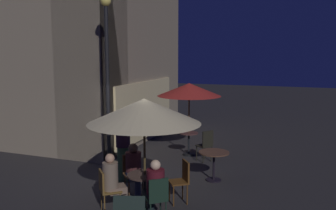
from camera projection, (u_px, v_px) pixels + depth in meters
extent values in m
plane|color=#292727|center=(123.00, 184.00, 9.47)|extent=(60.00, 60.00, 0.00)
cube|color=gray|center=(128.00, 26.00, 13.89)|extent=(6.71, 1.70, 8.70)
cube|color=gray|center=(30.00, 23.00, 12.42)|extent=(1.70, 6.48, 8.70)
cube|color=beige|center=(146.00, 109.00, 13.70)|extent=(4.70, 0.08, 2.10)
cylinder|color=black|center=(108.00, 93.00, 9.79)|extent=(0.10, 0.10, 4.59)
sphere|color=#F5DB62|center=(106.00, 1.00, 9.45)|extent=(0.28, 0.28, 0.28)
cylinder|color=black|center=(145.00, 206.00, 8.05)|extent=(0.40, 0.40, 0.03)
cylinder|color=black|center=(145.00, 191.00, 8.01)|extent=(0.06, 0.06, 0.71)
cylinder|color=#48352D|center=(145.00, 175.00, 7.95)|extent=(0.77, 0.77, 0.03)
cylinder|color=black|center=(189.00, 155.00, 12.10)|extent=(0.40, 0.40, 0.03)
cylinder|color=black|center=(189.00, 144.00, 12.05)|extent=(0.06, 0.06, 0.73)
cylinder|color=#4D2E2B|center=(189.00, 133.00, 12.00)|extent=(0.61, 0.61, 0.03)
cylinder|color=black|center=(214.00, 180.00, 9.71)|extent=(0.40, 0.40, 0.03)
cylinder|color=black|center=(214.00, 167.00, 9.66)|extent=(0.06, 0.06, 0.75)
cylinder|color=brown|center=(214.00, 152.00, 9.60)|extent=(0.80, 0.80, 0.03)
cylinder|color=black|center=(145.00, 205.00, 8.05)|extent=(0.36, 0.36, 0.06)
cylinder|color=#4D3E20|center=(145.00, 155.00, 7.89)|extent=(0.05, 0.05, 2.35)
cone|color=beige|center=(144.00, 111.00, 7.75)|extent=(2.43, 2.43, 0.53)
cylinder|color=black|center=(189.00, 154.00, 12.10)|extent=(0.36, 0.36, 0.06)
cylinder|color=#513223|center=(189.00, 120.00, 11.94)|extent=(0.05, 0.05, 2.33)
cone|color=#A32621|center=(189.00, 90.00, 11.80)|extent=(2.06, 2.06, 0.42)
cylinder|color=#51351E|center=(143.00, 186.00, 8.66)|extent=(0.03, 0.03, 0.45)
cylinder|color=#51351E|center=(129.00, 188.00, 8.53)|extent=(0.03, 0.03, 0.45)
cylinder|color=#51351E|center=(138.00, 182.00, 8.97)|extent=(0.03, 0.03, 0.45)
cylinder|color=#51351E|center=(125.00, 184.00, 8.84)|extent=(0.03, 0.03, 0.45)
cube|color=#51351E|center=(134.00, 175.00, 8.72)|extent=(0.59, 0.59, 0.04)
cube|color=#51351E|center=(131.00, 163.00, 8.86)|extent=(0.32, 0.33, 0.45)
cylinder|color=brown|center=(117.00, 198.00, 7.97)|extent=(0.03, 0.03, 0.47)
cylinder|color=brown|center=(120.00, 203.00, 7.66)|extent=(0.03, 0.03, 0.47)
cylinder|color=brown|center=(102.00, 200.00, 7.85)|extent=(0.03, 0.03, 0.47)
cylinder|color=brown|center=(105.00, 206.00, 7.54)|extent=(0.03, 0.03, 0.47)
cube|color=brown|center=(111.00, 190.00, 7.72)|extent=(0.58, 0.58, 0.03)
cube|color=brown|center=(101.00, 181.00, 7.62)|extent=(0.33, 0.31, 0.42)
cylinder|color=black|center=(146.00, 208.00, 7.46)|extent=(0.03, 0.03, 0.45)
cylinder|color=black|center=(160.00, 206.00, 7.57)|extent=(0.03, 0.03, 0.45)
cube|color=black|center=(156.00, 198.00, 7.33)|extent=(0.56, 0.56, 0.04)
cube|color=black|center=(159.00, 190.00, 7.13)|extent=(0.30, 0.32, 0.45)
cylinder|color=#553214|center=(174.00, 196.00, 8.04)|extent=(0.03, 0.03, 0.47)
cylinder|color=#553214|center=(169.00, 191.00, 8.34)|extent=(0.03, 0.03, 0.47)
cylinder|color=#553214|center=(187.00, 195.00, 8.13)|extent=(0.03, 0.03, 0.47)
cylinder|color=#553214|center=(183.00, 190.00, 8.43)|extent=(0.03, 0.03, 0.47)
cube|color=#553214|center=(178.00, 182.00, 8.20)|extent=(0.55, 0.55, 0.04)
cube|color=#553214|center=(186.00, 171.00, 8.22)|extent=(0.34, 0.27, 0.46)
cylinder|color=black|center=(197.00, 153.00, 11.46)|extent=(0.03, 0.03, 0.47)
cylinder|color=black|center=(205.00, 152.00, 11.64)|extent=(0.03, 0.03, 0.47)
cylinder|color=black|center=(203.00, 156.00, 11.20)|extent=(0.03, 0.03, 0.47)
cylinder|color=black|center=(211.00, 154.00, 11.37)|extent=(0.03, 0.03, 0.47)
cube|color=black|center=(204.00, 146.00, 11.38)|extent=(0.56, 0.56, 0.04)
cube|color=black|center=(208.00, 139.00, 11.19)|extent=(0.35, 0.27, 0.48)
cube|color=#2B324E|center=(135.00, 176.00, 8.59)|extent=(0.52, 0.52, 0.14)
cylinder|color=#2B324E|center=(138.00, 188.00, 8.48)|extent=(0.14, 0.14, 0.49)
cylinder|color=#472223|center=(133.00, 163.00, 8.68)|extent=(0.37, 0.37, 0.54)
sphere|color=brown|center=(133.00, 148.00, 8.62)|extent=(0.22, 0.22, 0.22)
cube|color=#7B6252|center=(117.00, 189.00, 7.77)|extent=(0.48, 0.49, 0.14)
cylinder|color=#7B6252|center=(125.00, 199.00, 7.86)|extent=(0.14, 0.14, 0.49)
cylinder|color=#7A6756|center=(110.00, 176.00, 7.68)|extent=(0.33, 0.33, 0.60)
sphere|color=tan|center=(110.00, 158.00, 7.62)|extent=(0.20, 0.20, 0.20)
cube|color=black|center=(153.00, 195.00, 7.46)|extent=(0.51, 0.51, 0.14)
cylinder|color=black|center=(151.00, 203.00, 7.64)|extent=(0.14, 0.14, 0.49)
cylinder|color=#4C111B|center=(156.00, 183.00, 7.29)|extent=(0.36, 0.36, 0.57)
sphere|color=beige|center=(155.00, 165.00, 7.23)|extent=(0.21, 0.21, 0.21)
cylinder|color=#314D31|center=(123.00, 164.00, 9.62)|extent=(0.31, 0.31, 0.93)
cylinder|color=black|center=(123.00, 136.00, 9.51)|extent=(0.37, 0.37, 0.55)
sphere|color=#976E4E|center=(123.00, 122.00, 9.46)|extent=(0.21, 0.21, 0.21)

